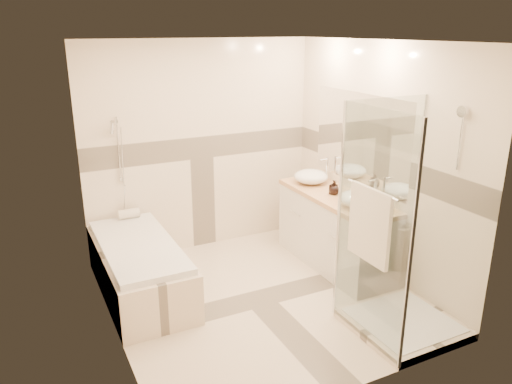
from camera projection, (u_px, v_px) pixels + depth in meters
name	position (u px, v px, depth m)	size (l,w,h in m)	color
room	(263.00, 179.00, 4.68)	(2.82, 3.02, 2.52)	beige
bathtub	(140.00, 266.00, 5.07)	(0.75, 1.70, 0.56)	beige
vanity	(335.00, 230.00, 5.64)	(0.58, 1.62, 0.85)	white
shower_enclosure	(391.00, 277.00, 4.41)	(0.96, 0.93, 2.04)	beige
vessel_sink_near	(311.00, 177.00, 5.90)	(0.40, 0.40, 0.16)	white
vessel_sink_far	(357.00, 199.00, 5.15)	(0.39, 0.39, 0.16)	white
faucet_near	(327.00, 168.00, 5.97)	(0.12, 0.03, 0.28)	silver
faucet_far	(375.00, 189.00, 5.22)	(0.11, 0.03, 0.27)	silver
amenity_bottle_a	(333.00, 187.00, 5.51)	(0.07, 0.07, 0.16)	black
amenity_bottle_b	(334.00, 188.00, 5.50)	(0.11, 0.11, 0.15)	black
folded_towels	(305.00, 177.00, 6.04)	(0.13, 0.22, 0.07)	white
rolled_towel	(129.00, 214.00, 5.62)	(0.11, 0.11, 0.23)	white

